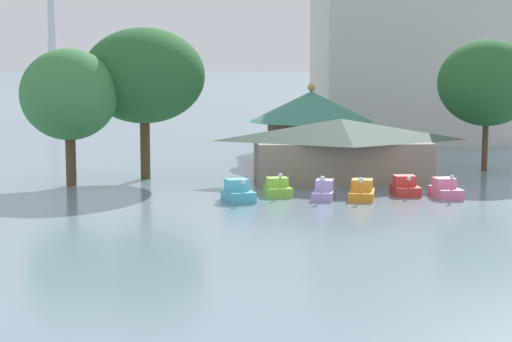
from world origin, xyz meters
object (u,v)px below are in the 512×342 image
at_px(pedal_boat_cyan, 238,193).
at_px(boathouse, 341,149).
at_px(pedal_boat_lavender, 324,191).
at_px(shoreline_tree_tall_left, 69,95).
at_px(green_roof_pavilion, 311,121).
at_px(pedal_boat_pink, 445,190).
at_px(pedal_boat_lime, 278,188).
at_px(pedal_boat_orange, 362,191).
at_px(shoreline_tree_right, 487,83).
at_px(pedal_boat_red, 405,187).
at_px(background_building_block, 408,56).
at_px(shoreline_tree_mid, 144,76).

bearing_deg(pedal_boat_cyan, boathouse, 121.92).
distance_m(pedal_boat_lavender, shoreline_tree_tall_left, 20.20).
bearing_deg(green_roof_pavilion, pedal_boat_cyan, -109.66).
xyz_separation_m(pedal_boat_cyan, pedal_boat_pink, (14.03, 0.72, -0.05)).
bearing_deg(pedal_boat_lime, pedal_boat_orange, 66.46).
bearing_deg(pedal_boat_lavender, shoreline_tree_right, 146.51).
relative_size(green_roof_pavilion, shoreline_tree_tall_left, 1.10).
bearing_deg(pedal_boat_red, pedal_boat_pink, 62.89).
bearing_deg(shoreline_tree_right, green_roof_pavilion, 157.65).
bearing_deg(pedal_boat_cyan, pedal_boat_pink, 77.29).
height_order(pedal_boat_pink, background_building_block, background_building_block).
xyz_separation_m(pedal_boat_orange, shoreline_tree_right, (13.05, 14.31, 6.88)).
relative_size(green_roof_pavilion, shoreline_tree_mid, 0.95).
bearing_deg(shoreline_tree_tall_left, pedal_boat_red, -13.72).
relative_size(pedal_boat_red, shoreline_tree_tall_left, 0.24).
bearing_deg(pedal_boat_orange, shoreline_tree_right, 151.04).
height_order(pedal_boat_pink, shoreline_tree_tall_left, shoreline_tree_tall_left).
bearing_deg(background_building_block, shoreline_tree_mid, -131.57).
relative_size(pedal_boat_lime, pedal_boat_pink, 0.89).
xyz_separation_m(pedal_boat_cyan, shoreline_tree_right, (21.33, 14.66, 6.83)).
height_order(pedal_boat_lime, shoreline_tree_tall_left, shoreline_tree_tall_left).
bearing_deg(pedal_boat_red, background_building_block, 166.32).
relative_size(pedal_boat_orange, boathouse, 0.23).
xyz_separation_m(green_roof_pavilion, shoreline_tree_tall_left, (-19.38, -12.69, 2.89)).
bearing_deg(pedal_boat_lavender, pedal_boat_cyan, -68.91).
relative_size(pedal_boat_lime, shoreline_tree_mid, 0.22).
xyz_separation_m(pedal_boat_orange, pedal_boat_red, (3.29, 1.60, 0.01)).
bearing_deg(background_building_block, pedal_boat_lavender, -110.14).
bearing_deg(shoreline_tree_mid, pedal_boat_lime, -43.20).
xyz_separation_m(pedal_boat_lavender, shoreline_tree_tall_left, (-17.88, 7.07, 6.21)).
distance_m(pedal_boat_orange, pedal_boat_red, 3.66).
bearing_deg(shoreline_tree_mid, boathouse, -8.81).
xyz_separation_m(pedal_boat_red, shoreline_tree_mid, (-18.45, 9.31, 7.51)).
height_order(pedal_boat_lavender, background_building_block, background_building_block).
distance_m(pedal_boat_cyan, shoreline_tree_mid, 15.17).
relative_size(boathouse, background_building_block, 0.65).
height_order(green_roof_pavilion, shoreline_tree_tall_left, shoreline_tree_tall_left).
height_order(pedal_boat_pink, shoreline_tree_mid, shoreline_tree_mid).
height_order(pedal_boat_lime, green_roof_pavilion, green_roof_pavilion).
height_order(pedal_boat_cyan, shoreline_tree_mid, shoreline_tree_mid).
height_order(boathouse, green_roof_pavilion, green_roof_pavilion).
distance_m(pedal_boat_pink, shoreline_tree_right, 17.17).
bearing_deg(pedal_boat_pink, pedal_boat_lime, -101.21).
distance_m(pedal_boat_lime, green_roof_pavilion, 19.09).
xyz_separation_m(pedal_boat_red, pedal_boat_pink, (2.46, -1.24, -0.00)).
distance_m(pedal_boat_lavender, pedal_boat_orange, 2.50).
bearing_deg(pedal_boat_orange, shoreline_tree_tall_left, -96.51).
distance_m(pedal_boat_red, green_roof_pavilion, 19.24).
bearing_deg(boathouse, pedal_boat_pink, -54.50).
bearing_deg(shoreline_tree_mid, pedal_boat_pink, -26.78).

